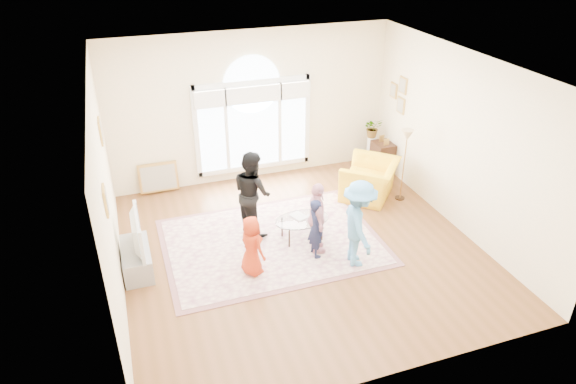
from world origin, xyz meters
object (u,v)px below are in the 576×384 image
object	(u,v)px
armchair	(370,180)
coffee_table	(302,220)
area_rug	(272,242)
television	(133,233)
tv_console	(137,259)

from	to	relation	value
armchair	coffee_table	bearing A→B (deg)	-19.35
area_rug	television	bearing A→B (deg)	-178.73
television	coffee_table	bearing A→B (deg)	-0.42
television	tv_console	bearing A→B (deg)	180.00
television	area_rug	bearing A→B (deg)	1.27
area_rug	armchair	size ratio (longest dim) A/B	3.08
tv_console	coffee_table	distance (m)	2.88
area_rug	tv_console	world-z (taller)	tv_console
television	armchair	size ratio (longest dim) A/B	0.90
tv_console	coffee_table	world-z (taller)	coffee_table
tv_console	armchair	bearing A→B (deg)	12.21
coffee_table	television	bearing A→B (deg)	177.55
coffee_table	armchair	xyz separation A→B (m)	(1.87, 1.05, -0.02)
area_rug	coffee_table	xyz separation A→B (m)	(0.55, -0.07, 0.39)
coffee_table	armchair	distance (m)	2.14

